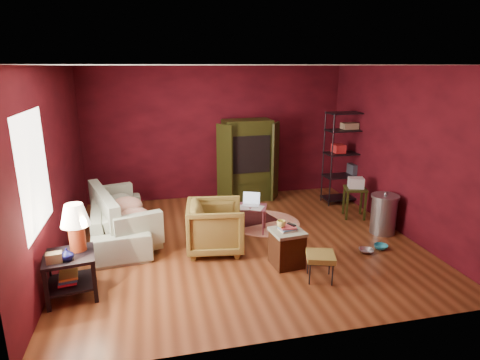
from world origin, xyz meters
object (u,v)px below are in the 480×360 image
Objects in this scene: armchair at (215,224)px; side_table at (73,242)px; laptop_desk at (251,209)px; tv_armoire at (248,159)px; wire_shelving at (348,154)px; hamper at (287,247)px; sofa at (119,214)px.

side_table reaches higher than armchair.
side_table is at bearing 121.13° from armchair.
tv_armoire reaches higher than laptop_desk.
wire_shelving is at bearing 46.40° from laptop_desk.
wire_shelving is at bearing -53.03° from armchair.
hamper is at bearing -95.11° from tv_armoire.
side_table reaches higher than hamper.
laptop_desk is (2.63, 1.43, -0.28)m from side_table.
armchair is 3.56m from wire_shelving.
tv_armoire is at bearing 46.49° from side_table.
sofa is 1.85× the size of side_table.
tv_armoire is at bearing 87.08° from hamper.
wire_shelving is at bearing 48.41° from hamper.
side_table is (-1.91, -0.82, 0.27)m from armchair.
armchair is 1.17m from hamper.
armchair is at bearing -152.08° from wire_shelving.
hamper is at bearing -59.56° from laptop_desk.
armchair is (1.48, -0.80, 0.01)m from sofa.
wire_shelving is (2.14, 2.41, 0.76)m from hamper.
tv_armoire reaches higher than armchair.
hamper is (2.84, 0.12, -0.42)m from side_table.
laptop_desk reaches higher than hamper.
wire_shelving is at bearing -84.42° from sofa.
side_table is at bearing 159.61° from sofa.
tv_armoire reaches higher than hamper.
armchair is at bearing -124.03° from sofa.
tv_armoire is at bearing 99.42° from laptop_desk.
side_table is 3.01m from laptop_desk.
side_table is at bearing -154.26° from wire_shelving.
laptop_desk is 0.35× the size of wire_shelving.
laptop_desk is (-0.21, 1.31, 0.14)m from hamper.
tv_armoire is (0.16, 3.04, 0.62)m from hamper.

